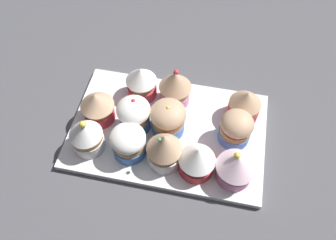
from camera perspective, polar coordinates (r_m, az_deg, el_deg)
ground_plane at (r=63.99cm, az=0.00°, el=-2.78°), size 180.00×180.00×3.00cm
baking_tray at (r=62.19cm, az=0.00°, el=-1.81°), size 34.77×22.37×1.20cm
cupcake_0 at (r=58.35cm, az=-13.54°, el=-2.41°), size 5.63×5.63×7.73cm
cupcake_1 at (r=57.16cm, az=-6.62°, el=-3.65°), size 6.00×6.00×6.10cm
cupcake_2 at (r=55.33cm, az=-0.63°, el=-4.81°), size 5.90×5.90×7.82cm
cupcake_3 at (r=55.23cm, az=4.88°, el=-6.57°), size 6.05×6.05×6.49cm
cupcake_4 at (r=55.50cm, az=11.29°, el=-7.67°), size 6.47×6.47×6.69cm
cupcake_5 at (r=61.54cm, az=-11.58°, el=2.54°), size 5.98×5.98×6.79cm
cupcake_6 at (r=59.17cm, az=-5.68°, el=0.87°), size 5.84×5.84×7.33cm
cupcake_7 at (r=58.87cm, az=0.46°, el=0.49°), size 6.26×6.26×6.99cm
cupcake_8 at (r=59.09cm, az=11.27°, el=-1.31°), size 5.63×5.63×6.49cm
cupcake_9 at (r=63.56cm, az=-4.47°, el=6.37°), size 5.72×5.72×7.08cm
cupcake_10 at (r=62.05cm, az=1.40°, el=5.46°), size 5.93×5.93×8.03cm
cupcake_11 at (r=62.04cm, az=12.68°, el=2.49°), size 5.72×5.72×6.68cm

